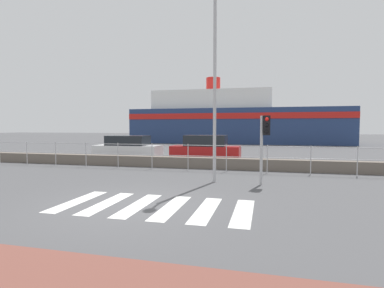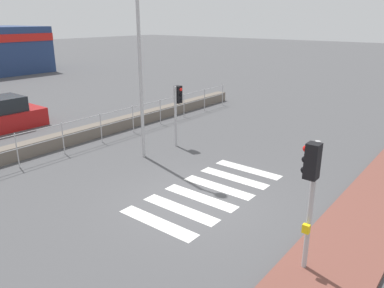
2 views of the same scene
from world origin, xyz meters
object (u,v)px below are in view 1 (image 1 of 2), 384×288
at_px(traffic_light_far, 265,134).
at_px(parked_car_red, 206,149).
at_px(ferry_boat, 232,121).
at_px(streetlamp, 214,65).
at_px(parked_car_white, 128,148).

distance_m(traffic_light_far, parked_car_red, 8.80).
bearing_deg(traffic_light_far, ferry_boat, 98.41).
bearing_deg(streetlamp, ferry_boat, 94.76).
xyz_separation_m(parked_car_white, parked_car_red, (5.38, 0.00, 0.03)).
distance_m(ferry_boat, parked_car_white, 20.54).
relative_size(ferry_boat, parked_car_red, 6.04).
bearing_deg(parked_car_red, ferry_boat, 91.32).
distance_m(parked_car_white, parked_car_red, 5.38).
distance_m(traffic_light_far, streetlamp, 3.04).
xyz_separation_m(streetlamp, parked_car_white, (-7.23, 7.94, -3.63)).
xyz_separation_m(streetlamp, ferry_boat, (-2.31, 27.76, -1.46)).
bearing_deg(parked_car_red, parked_car_white, -180.00).
relative_size(traffic_light_far, streetlamp, 0.35).
distance_m(ferry_boat, parked_car_red, 19.94).
height_order(ferry_boat, parked_car_white, ferry_boat).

